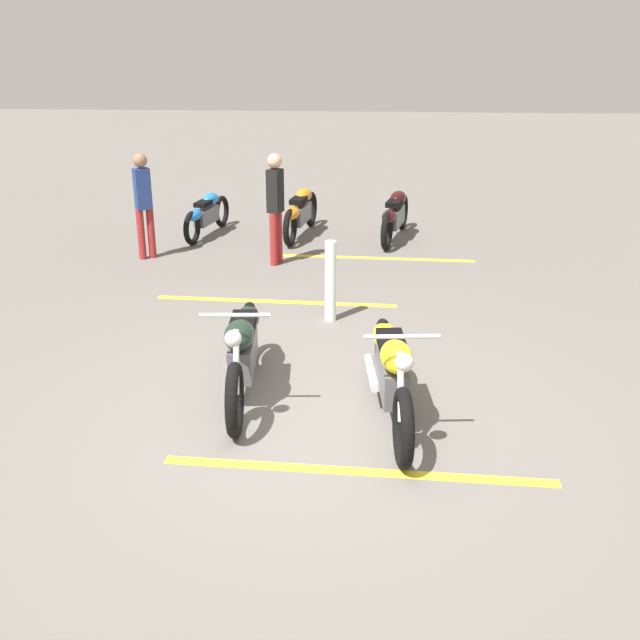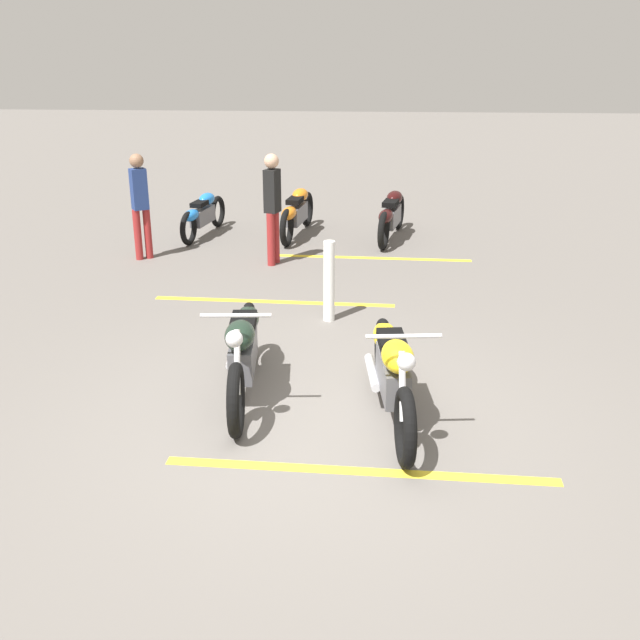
% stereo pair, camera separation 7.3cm
% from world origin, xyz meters
% --- Properties ---
extents(ground_plane, '(60.00, 60.00, 0.00)m').
position_xyz_m(ground_plane, '(0.00, 0.00, 0.00)').
color(ground_plane, '#66605B').
extents(motorcycle_bright_foreground, '(2.23, 0.63, 1.04)m').
position_xyz_m(motorcycle_bright_foreground, '(0.28, -0.71, 0.46)').
color(motorcycle_bright_foreground, black).
rests_on(motorcycle_bright_foreground, ground).
extents(motorcycle_dark_foreground, '(2.23, 0.62, 1.04)m').
position_xyz_m(motorcycle_dark_foreground, '(0.66, 0.73, 0.46)').
color(motorcycle_dark_foreground, black).
rests_on(motorcycle_dark_foreground, ground).
extents(motorcycle_row_far_left, '(2.09, 0.54, 0.79)m').
position_xyz_m(motorcycle_row_far_left, '(6.70, -0.83, 0.43)').
color(motorcycle_row_far_left, black).
rests_on(motorcycle_row_far_left, ground).
extents(motorcycle_row_left, '(2.10, 0.44, 0.79)m').
position_xyz_m(motorcycle_row_left, '(6.81, 0.80, 0.43)').
color(motorcycle_row_left, black).
rests_on(motorcycle_row_left, ground).
extents(motorcycle_row_center, '(1.88, 0.45, 0.71)m').
position_xyz_m(motorcycle_row_center, '(6.72, 2.45, 0.39)').
color(motorcycle_row_center, black).
rests_on(motorcycle_row_center, ground).
extents(bystander_near_row, '(0.28, 0.25, 1.68)m').
position_xyz_m(bystander_near_row, '(5.11, 1.00, 0.94)').
color(bystander_near_row, maroon).
rests_on(bystander_near_row, ground).
extents(bystander_secondary, '(0.28, 0.29, 1.64)m').
position_xyz_m(bystander_secondary, '(5.25, 3.07, 0.92)').
color(bystander_secondary, maroon).
rests_on(bystander_secondary, ground).
extents(bollard_post, '(0.14, 0.14, 1.01)m').
position_xyz_m(bollard_post, '(2.72, 0.01, 0.50)').
color(bollard_post, white).
rests_on(bollard_post, ground).
extents(parking_stripe_near, '(0.23, 3.20, 0.01)m').
position_xyz_m(parking_stripe_near, '(-0.70, -0.44, 0.00)').
color(parking_stripe_near, yellow).
rests_on(parking_stripe_near, ground).
extents(parking_stripe_mid, '(0.23, 3.20, 0.01)m').
position_xyz_m(parking_stripe_mid, '(3.35, 0.78, 0.00)').
color(parking_stripe_mid, yellow).
rests_on(parking_stripe_mid, ground).
extents(parking_stripe_far, '(0.23, 3.20, 0.01)m').
position_xyz_m(parking_stripe_far, '(5.53, -0.48, 0.00)').
color(parking_stripe_far, yellow).
rests_on(parking_stripe_far, ground).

